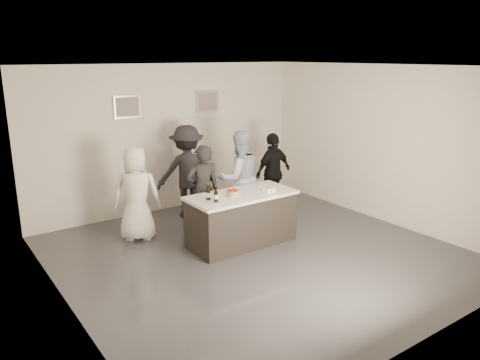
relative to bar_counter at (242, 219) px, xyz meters
The scene contains 19 objects.
floor 0.69m from the bar_counter, 94.84° to the right, with size 6.00×6.00×0.00m, color #3D3D42.
ceiling 2.60m from the bar_counter, 94.84° to the right, with size 6.00×6.00×0.00m, color white.
wall_back 2.70m from the bar_counter, 91.01° to the left, with size 6.00×0.04×3.00m, color silver.
wall_front 3.67m from the bar_counter, 90.71° to the right, with size 6.00×0.04×3.00m, color silver.
wall_left 3.26m from the bar_counter, behind, with size 0.04×6.00×3.00m, color silver.
wall_right 3.18m from the bar_counter, ahead, with size 0.04×6.00×3.00m, color silver.
picture_left 3.16m from the bar_counter, 111.04° to the left, with size 0.54×0.04×0.44m, color #B2B2B7.
picture_right 3.13m from the bar_counter, 70.76° to the left, with size 0.54×0.04×0.44m, color #B2B2B7.
bar_counter is the anchor object (origin of this frame).
cake 0.52m from the bar_counter, behind, with size 0.21×0.21×0.08m, color orange.
beer_bottle_a 0.86m from the bar_counter, behind, with size 0.07×0.07×0.26m, color black.
beer_bottle_b 0.84m from the bar_counter, 168.00° to the right, with size 0.07×0.07×0.26m, color black.
tumbler_cluster 0.68m from the bar_counter, 14.36° to the right, with size 0.19×0.30×0.08m, color gold.
candles 0.60m from the bar_counter, 139.32° to the right, with size 0.24×0.08×0.01m, color pink.
person_main_black 0.91m from the bar_counter, 110.39° to the left, with size 0.60×0.39×1.65m, color black.
person_main_blue 1.12m from the bar_counter, 56.86° to the left, with size 0.88×0.69×1.81m, color #A4B9D7.
person_guest_left 1.88m from the bar_counter, 137.59° to the left, with size 0.81×0.53×1.66m, color white.
person_guest_right 1.99m from the bar_counter, 34.97° to the left, with size 0.96×0.40×1.63m, color black.
person_guest_back 1.86m from the bar_counter, 91.22° to the left, with size 1.19×0.69×1.85m, color black.
Camera 1 is at (-4.33, -5.62, 3.17)m, focal length 35.00 mm.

